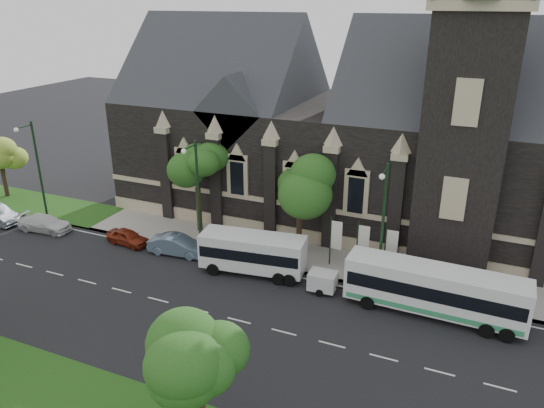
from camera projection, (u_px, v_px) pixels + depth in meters
The scene contains 19 objects.
ground at pixel (197, 310), 33.28m from camera, with size 160.00×160.00×0.00m, color black.
sidewalk at pixel (259, 248), 41.35m from camera, with size 80.00×5.00×0.15m, color gray.
museum at pixel (358, 129), 44.39m from camera, with size 40.00×17.70×29.90m.
tree_park_east at pixel (204, 364), 21.34m from camera, with size 3.40×3.40×6.28m.
tree_walk_right at pixel (304, 181), 39.08m from camera, with size 4.08×4.08×7.80m.
tree_walk_left at pixel (200, 167), 42.41m from camera, with size 3.91×3.91×7.64m.
tree_walk_far at pixel (2, 152), 50.48m from camera, with size 3.40×3.40×6.28m.
street_lamp_near at pixel (382, 221), 33.76m from camera, with size 0.36×1.88×9.00m.
street_lamp_mid at pixel (197, 191), 38.90m from camera, with size 0.36×1.88×9.00m.
street_lamp_far at pixel (37, 166), 44.79m from camera, with size 0.36×1.88×9.00m.
banner_flag_left at pixel (334, 238), 37.76m from camera, with size 0.90×0.10×4.00m.
banner_flag_center at pixel (361, 242), 37.03m from camera, with size 0.90×0.10×4.00m.
banner_flag_right at pixel (389, 247), 36.29m from camera, with size 0.90×0.10×4.00m.
tour_coach at pixel (435, 290), 32.22m from camera, with size 11.06×2.80×3.21m.
shuttle_bus at pixel (253, 252), 37.24m from camera, with size 7.79×3.49×2.91m.
box_trailer at pixel (323, 281), 35.10m from camera, with size 2.70×1.59×1.43m.
sedan at pixel (178, 245), 40.26m from camera, with size 1.62×4.64×1.53m, color slate.
car_far_red at pixel (128, 237), 41.92m from camera, with size 1.50×3.73×1.27m, color maroon.
car_far_white at pixel (45, 223), 44.36m from camera, with size 1.90×4.68×1.36m, color silver.
Camera 1 is at (15.64, -24.17, 18.65)m, focal length 34.28 mm.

